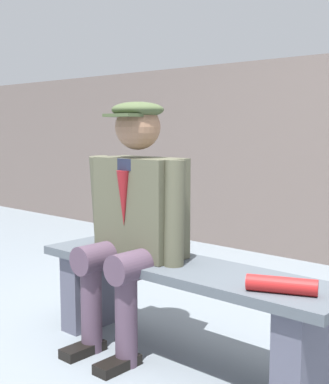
% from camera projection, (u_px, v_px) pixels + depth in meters
% --- Properties ---
extents(ground_plane, '(30.00, 30.00, 0.00)m').
position_uv_depth(ground_plane, '(181.00, 358.00, 2.67)').
color(ground_plane, slate).
extents(bench, '(1.70, 0.42, 0.49)m').
position_uv_depth(bench, '(181.00, 296.00, 2.63)').
color(bench, '#4D555D').
rests_on(bench, ground).
extents(seated_man, '(0.64, 0.55, 1.29)m').
position_uv_depth(seated_man, '(134.00, 213.00, 2.73)').
color(seated_man, '#52523E').
rests_on(seated_man, ground).
extents(rolled_magazine, '(0.29, 0.17, 0.07)m').
position_uv_depth(rolled_magazine, '(282.00, 285.00, 2.15)').
color(rolled_magazine, '#B21E1E').
rests_on(rolled_magazine, bench).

